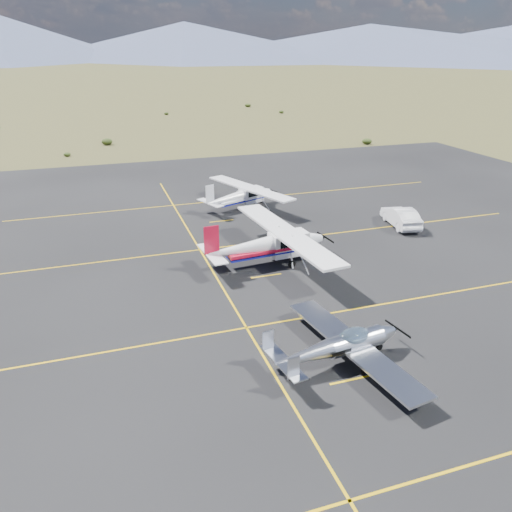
{
  "coord_description": "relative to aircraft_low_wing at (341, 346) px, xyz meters",
  "views": [
    {
      "loc": [
        -12.42,
        -18.95,
        13.34
      ],
      "look_at": [
        -3.78,
        7.16,
        1.6
      ],
      "focal_mm": 35.0,
      "sensor_mm": 36.0,
      "label": 1
    }
  ],
  "objects": [
    {
      "name": "sedan",
      "position": [
        13.04,
        15.15,
        -0.15
      ],
      "size": [
        2.4,
        4.86,
        1.53
      ],
      "primitive_type": "imported",
      "rotation": [
        0.0,
        0.0,
        2.97
      ],
      "color": "white",
      "rests_on": "apron"
    },
    {
      "name": "aircraft_cessna",
      "position": [
        0.62,
        11.47,
        0.48
      ],
      "size": [
        7.56,
        12.55,
        3.17
      ],
      "rotation": [
        0.0,
        0.0,
        0.1
      ],
      "color": "white",
      "rests_on": "apron"
    },
    {
      "name": "aircraft_plain",
      "position": [
        2.34,
        23.53,
        0.24
      ],
      "size": [
        7.38,
        10.17,
        2.63
      ],
      "rotation": [
        0.0,
        0.0,
        0.37
      ],
      "color": "white",
      "rests_on": "apron"
    },
    {
      "name": "aircraft_low_wing",
      "position": [
        0.0,
        0.0,
        0.0
      ],
      "size": [
        6.5,
        8.99,
        1.94
      ],
      "rotation": [
        0.0,
        0.0,
        0.15
      ],
      "color": "silver",
      "rests_on": "apron"
    },
    {
      "name": "apron",
      "position": [
        2.87,
        9.23,
        -0.93
      ],
      "size": [
        72.0,
        72.0,
        0.02
      ],
      "primitive_type": "cube",
      "color": "black",
      "rests_on": "ground"
    },
    {
      "name": "ground",
      "position": [
        2.87,
        2.23,
        -0.93
      ],
      "size": [
        1600.0,
        1600.0,
        0.0
      ],
      "primitive_type": "plane",
      "color": "#383D1C",
      "rests_on": "ground"
    }
  ]
}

